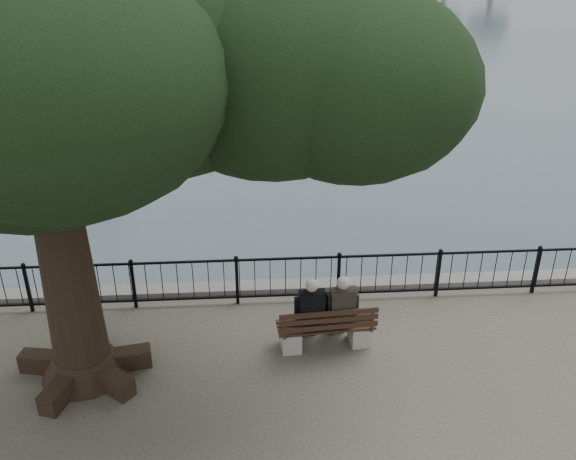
{
  "coord_description": "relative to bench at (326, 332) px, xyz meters",
  "views": [
    {
      "loc": [
        -0.73,
        -8.24,
        7.1
      ],
      "look_at": [
        0.0,
        2.5,
        1.6
      ],
      "focal_mm": 40.0,
      "sensor_mm": 36.0,
      "label": 1
    }
  ],
  "objects": [
    {
      "name": "sailboat_h",
      "position": [
        -5.99,
        42.9,
        -0.92
      ],
      "size": [
        3.06,
        6.21,
        14.33
      ],
      "color": "white",
      "rests_on": "ground"
    },
    {
      "name": "sailboat_f",
      "position": [
        1.41,
        30.28,
        -0.96
      ],
      "size": [
        3.28,
        6.14,
        12.78
      ],
      "color": "white",
      "rests_on": "ground"
    },
    {
      "name": "railing",
      "position": [
        -0.57,
        1.51,
        0.24
      ],
      "size": [
        22.06,
        0.06,
        1.0
      ],
      "color": "black",
      "rests_on": "ground"
    },
    {
      "name": "tree",
      "position": [
        -3.39,
        -0.34,
        4.98
      ],
      "size": [
        9.86,
        6.89,
        8.05
      ],
      "color": "black",
      "rests_on": "ground"
    },
    {
      "name": "sailboat_d",
      "position": [
        7.93,
        26.58,
        -1.04
      ],
      "size": [
        2.97,
        5.02,
        8.36
      ],
      "color": "white",
      "rests_on": "ground"
    },
    {
      "name": "sailboat_c",
      "position": [
        2.73,
        21.67,
        -0.97
      ],
      "size": [
        3.82,
        5.94,
        12.36
      ],
      "color": "white",
      "rests_on": "ground"
    },
    {
      "name": "person_left",
      "position": [
        -0.28,
        0.08,
        0.35
      ],
      "size": [
        0.44,
        0.74,
        1.45
      ],
      "color": "black",
      "rests_on": "ground"
    },
    {
      "name": "harbor",
      "position": [
        -0.57,
        2.01,
        -0.82
      ],
      "size": [
        260.0,
        260.0,
        1.2
      ],
      "color": "#5D5A55",
      "rests_on": "ground"
    },
    {
      "name": "sailboat_b",
      "position": [
        -2.08,
        24.12,
        -1.0
      ],
      "size": [
        3.22,
        5.61,
        10.94
      ],
      "color": "white",
      "rests_on": "ground"
    },
    {
      "name": "bench",
      "position": [
        0.0,
        0.0,
        0.0
      ],
      "size": [
        1.76,
        0.65,
        0.91
      ],
      "color": "gray",
      "rests_on": "ground"
    },
    {
      "name": "sailboat_g",
      "position": [
        9.55,
        33.42,
        -1.04
      ],
      "size": [
        3.06,
        4.85,
        8.32
      ],
      "color": "white",
      "rests_on": "ground"
    },
    {
      "name": "sailboat_e",
      "position": [
        -10.59,
        30.93,
        -0.95
      ],
      "size": [
        3.23,
        5.94,
        13.18
      ],
      "color": "white",
      "rests_on": "ground"
    },
    {
      "name": "person_right",
      "position": [
        0.26,
        0.12,
        0.35
      ],
      "size": [
        0.44,
        0.74,
        1.45
      ],
      "color": "black",
      "rests_on": "ground"
    }
  ]
}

